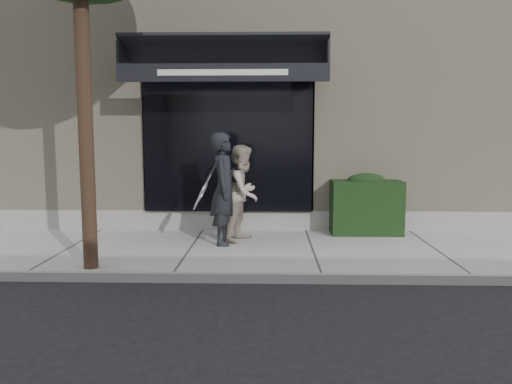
{
  "coord_description": "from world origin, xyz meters",
  "views": [
    {
      "loc": [
        -0.7,
        -8.04,
        1.99
      ],
      "look_at": [
        -0.94,
        0.6,
        0.97
      ],
      "focal_mm": 35.0,
      "sensor_mm": 36.0,
      "label": 1
    }
  ],
  "objects": [
    {
      "name": "pedestrian_back",
      "position": [
        -1.17,
        0.57,
        0.96
      ],
      "size": [
        0.88,
        1.01,
        1.68
      ],
      "color": "#B4A390",
      "rests_on": "sidewalk"
    },
    {
      "name": "curb",
      "position": [
        0.0,
        -1.55,
        0.07
      ],
      "size": [
        20.0,
        0.1,
        0.14
      ],
      "primitive_type": "cube",
      "color": "gray",
      "rests_on": "ground"
    },
    {
      "name": "ground",
      "position": [
        0.0,
        0.0,
        0.0
      ],
      "size": [
        80.0,
        80.0,
        0.0
      ],
      "primitive_type": "plane",
      "color": "black",
      "rests_on": "ground"
    },
    {
      "name": "hedge",
      "position": [
        1.1,
        1.25,
        0.66
      ],
      "size": [
        1.3,
        0.7,
        1.14
      ],
      "color": "black",
      "rests_on": "sidewalk"
    },
    {
      "name": "sidewalk",
      "position": [
        0.0,
        0.0,
        0.06
      ],
      "size": [
        20.0,
        3.0,
        0.12
      ],
      "primitive_type": "cube",
      "color": "#A1A19B",
      "rests_on": "ground"
    },
    {
      "name": "building_facade",
      "position": [
        -0.01,
        4.96,
        2.74
      ],
      "size": [
        14.3,
        8.04,
        5.64
      ],
      "color": "#BFB191",
      "rests_on": "ground"
    },
    {
      "name": "pedestrian_front",
      "position": [
        -1.47,
        0.27,
        1.06
      ],
      "size": [
        0.75,
        0.82,
        1.89
      ],
      "color": "black",
      "rests_on": "sidewalk"
    }
  ]
}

